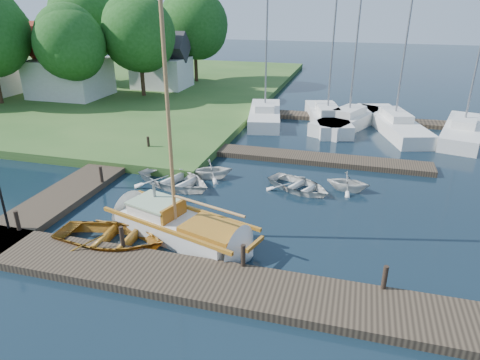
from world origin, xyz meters
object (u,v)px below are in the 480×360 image
(mooring_post_0, at_px, (17,221))
(marina_boat_4, at_px, (463,130))
(tender_b, at_px, (212,168))
(tree_7, at_px, (194,24))
(house_a, at_px, (68,68))
(sailboat, at_px, (183,229))
(lamp_post, at_px, (0,191))
(marina_boat_0, at_px, (265,114))
(mooring_post_2, at_px, (243,255))
(tree_3, at_px, (139,33))
(mooring_post_5, at_px, (148,143))
(tree_4, at_px, (84,22))
(tree_5, at_px, (3,33))
(tender_a, at_px, (175,178))
(mooring_post_1, at_px, (122,237))
(house_c, at_px, (161,65))
(mooring_post_4, at_px, (101,174))
(tender_d, at_px, (348,180))
(marina_boat_1, at_px, (327,117))
(tender_c, at_px, (299,184))
(tree_2, at_px, (70,43))
(dinghy, at_px, (110,235))
(marina_boat_2, at_px, (349,119))
(mooring_post_3, at_px, (385,277))

(mooring_post_0, xyz_separation_m, marina_boat_4, (19.02, 18.51, -0.14))
(tender_b, distance_m, tree_7, 26.04)
(house_a, bearing_deg, sailboat, -46.04)
(lamp_post, xyz_separation_m, marina_boat_0, (6.01, 19.12, -1.30))
(mooring_post_2, bearing_deg, tree_3, 123.92)
(mooring_post_5, bearing_deg, marina_boat_4, 24.67)
(mooring_post_2, relative_size, tree_4, 0.08)
(tender_b, xyz_separation_m, tree_5, (-27.78, 17.46, 4.86))
(tender_a, relative_size, tree_7, 0.44)
(mooring_post_2, relative_size, tender_a, 0.19)
(marina_boat_0, bearing_deg, mooring_post_1, 165.99)
(tender_a, relative_size, house_c, 0.78)
(mooring_post_4, height_order, tender_d, mooring_post_4)
(mooring_post_2, distance_m, lamp_post, 9.57)
(mooring_post_5, xyz_separation_m, marina_boat_0, (5.01, 9.12, -0.13))
(marina_boat_1, xyz_separation_m, house_c, (-16.58, 7.52, 2.02))
(tree_4, distance_m, tree_7, 10.77)
(mooring_post_4, bearing_deg, tender_d, 13.83)
(sailboat, relative_size, tree_5, 1.21)
(tender_b, relative_size, tender_c, 0.64)
(sailboat, xyz_separation_m, tree_2, (-16.63, 17.37, 4.91))
(tree_5, bearing_deg, dinghy, -43.23)
(marina_boat_2, height_order, tree_4, marina_boat_2)
(tender_a, relative_size, marina_boat_2, 0.35)
(dinghy, bearing_deg, tender_d, -49.97)
(marina_boat_0, height_order, tree_4, marina_boat_0)
(dinghy, xyz_separation_m, tree_7, (-8.24, 30.67, 5.76))
(mooring_post_2, bearing_deg, tender_b, 116.11)
(marina_boat_2, bearing_deg, lamp_post, 171.86)
(mooring_post_5, height_order, dinghy, mooring_post_5)
(tender_a, xyz_separation_m, tender_b, (1.43, 1.42, 0.13))
(tender_d, relative_size, marina_boat_1, 0.21)
(mooring_post_1, distance_m, sailboat, 2.37)
(tender_c, bearing_deg, marina_boat_0, 48.02)
(mooring_post_3, xyz_separation_m, marina_boat_0, (-7.99, 19.12, -0.13))
(mooring_post_4, xyz_separation_m, tree_4, (-15.00, 22.05, 5.67))
(tree_2, bearing_deg, tree_5, 153.43)
(tree_2, xyz_separation_m, tree_7, (6.00, 12.00, 0.95))
(tree_4, bearing_deg, mooring_post_2, -49.02)
(tender_b, height_order, tree_3, tree_3)
(house_c, height_order, tree_2, tree_2)
(marina_boat_1, bearing_deg, mooring_post_2, 162.21)
(lamp_post, xyz_separation_m, tree_4, (-14.00, 27.05, 4.50))
(mooring_post_5, xyz_separation_m, tree_4, (-15.00, 17.05, 5.67))
(mooring_post_2, distance_m, tree_4, 36.28)
(mooring_post_3, xyz_separation_m, marina_boat_2, (-1.86, 19.24, -0.12))
(mooring_post_5, bearing_deg, house_c, 112.38)
(dinghy, bearing_deg, tree_2, 35.55)
(mooring_post_2, height_order, mooring_post_4, same)
(mooring_post_2, relative_size, tree_3, 0.09)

